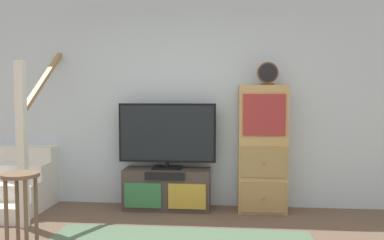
{
  "coord_description": "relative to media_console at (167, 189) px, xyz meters",
  "views": [
    {
      "loc": [
        0.43,
        -2.54,
        1.43
      ],
      "look_at": [
        0.05,
        1.84,
        1.15
      ],
      "focal_mm": 36.13,
      "sensor_mm": 36.0,
      "label": 1
    }
  ],
  "objects": [
    {
      "name": "back_wall",
      "position": [
        0.3,
        0.27,
        1.1
      ],
      "size": [
        6.4,
        0.12,
        2.7
      ],
      "primitive_type": "cube",
      "color": "silver",
      "rests_on": "ground_plane"
    },
    {
      "name": "media_console",
      "position": [
        0.0,
        0.0,
        0.0
      ],
      "size": [
        1.08,
        0.38,
        0.51
      ],
      "color": "#423833",
      "rests_on": "ground_plane"
    },
    {
      "name": "television",
      "position": [
        0.0,
        0.02,
        0.69
      ],
      "size": [
        1.22,
        0.22,
        0.82
      ],
      "color": "black",
      "rests_on": "media_console"
    },
    {
      "name": "side_cabinet",
      "position": [
        1.18,
        0.01,
        0.52
      ],
      "size": [
        0.58,
        0.38,
        1.55
      ],
      "color": "tan",
      "rests_on": "ground_plane"
    },
    {
      "name": "desk_clock",
      "position": [
        1.23,
        -0.0,
        1.43
      ],
      "size": [
        0.25,
        0.08,
        0.28
      ],
      "color": "#4C3823",
      "rests_on": "side_cabinet"
    },
    {
      "name": "staircase",
      "position": [
        -1.94,
        0.01,
        0.12
      ],
      "size": [
        1.0,
        1.36,
        2.2
      ],
      "color": "silver",
      "rests_on": "ground_plane"
    },
    {
      "name": "bar_stool_near",
      "position": [
        -1.16,
        -1.36,
        0.27
      ],
      "size": [
        0.34,
        0.34,
        0.71
      ],
      "color": "brown",
      "rests_on": "ground_plane"
    }
  ]
}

